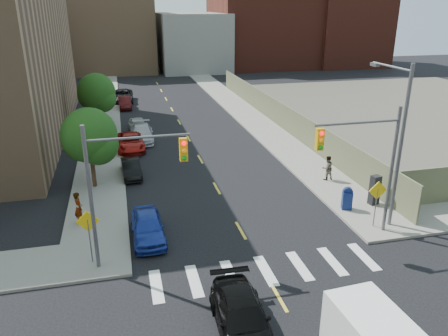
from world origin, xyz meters
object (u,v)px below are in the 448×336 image
parked_car_black (131,168)px  payphone (375,190)px  parked_car_maroon (125,103)px  parked_car_grey (122,96)px  mailbox (347,198)px  parked_car_blue (148,227)px  parked_car_white (138,125)px  parked_car_red (131,142)px  black_sedan (242,318)px  pedestrian_west (79,208)px  parked_car_silver (142,133)px  pedestrian_east (327,168)px

parked_car_black → payphone: (14.25, -8.55, 0.47)m
parked_car_black → parked_car_maroon: size_ratio=0.93×
parked_car_grey → mailbox: mailbox is taller
parked_car_blue → parked_car_grey: parked_car_grey is taller
parked_car_black → payphone: bearing=-34.0°
parked_car_blue → parked_car_white: bearing=87.3°
parked_car_grey → mailbox: bearing=-68.2°
parked_car_blue → parked_car_red: bearing=90.1°
parked_car_white → payphone: 23.89m
parked_car_black → mailbox: bearing=-38.7°
parked_car_grey → parked_car_maroon: bearing=-85.4°
black_sedan → pedestrian_west: pedestrian_west is taller
pedestrian_west → payphone: bearing=-116.6°
parked_car_black → pedestrian_west: size_ratio=1.94×
payphone → pedestrian_west: size_ratio=0.97×
parked_car_black → parked_car_red: 6.23m
payphone → pedestrian_west: 17.43m
pedestrian_west → parked_car_white: bearing=-34.5°
parked_car_silver → parked_car_blue: bearing=-90.8°
parked_car_red → parked_car_blue: bearing=-89.1°
parked_car_blue → pedestrian_east: bearing=20.8°
parked_car_silver → black_sedan: bearing=-83.6°
parked_car_red → parked_car_maroon: size_ratio=1.22×
parked_car_silver → parked_car_grey: 17.44m
parked_car_red → parked_car_black: bearing=-92.2°
mailbox → pedestrian_east: (0.94, 4.57, 0.18)m
black_sedan → mailbox: (8.92, 8.50, 0.13)m
pedestrian_west → pedestrian_east: pedestrian_west is taller
parked_car_maroon → black_sedan: (3.23, -39.53, 0.04)m
parked_car_silver → mailbox: (11.00, -17.35, 0.12)m
parked_car_blue → mailbox: size_ratio=2.96×
parked_car_silver → parked_car_maroon: bearing=96.6°
parked_car_blue → parked_car_grey: size_ratio=0.76×
parked_car_red → parked_car_maroon: parked_car_red is taller
parked_car_blue → pedestrian_east: pedestrian_east is taller
payphone → pedestrian_east: bearing=92.7°
parked_car_black → pedestrian_east: size_ratio=2.14×
parked_car_red → parked_car_white: size_ratio=1.20×
parked_car_grey → parked_car_red: bearing=-87.1°
parked_car_silver → parked_car_white: size_ratio=1.21×
black_sedan → pedestrian_east: size_ratio=2.79×
black_sedan → parked_car_maroon: bearing=97.0°
mailbox → black_sedan: bearing=-120.0°
parked_car_red → parked_car_silver: (1.07, 2.33, 0.04)m
parked_car_grey → payphone: 37.32m
parked_car_maroon → pedestrian_west: (-3.26, -29.23, 0.45)m
parked_car_grey → pedestrian_west: bearing=-93.1°
parked_car_maroon → pedestrian_east: pedestrian_east is taller
parked_car_black → parked_car_grey: 25.95m
parked_car_blue → black_sedan: (2.90, -8.01, -0.01)m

